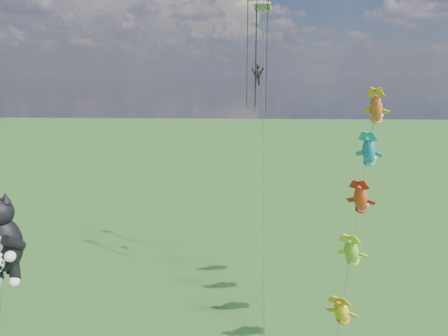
{
  "coord_description": "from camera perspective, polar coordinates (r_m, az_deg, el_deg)",
  "views": [
    {
      "loc": [
        9.24,
        -23.09,
        17.44
      ],
      "look_at": [
        7.8,
        7.43,
        10.83
      ],
      "focal_mm": 35.0,
      "sensor_mm": 36.0,
      "label": 1
    }
  ],
  "objects": [
    {
      "name": "fish_windsock_rig",
      "position": [
        27.2,
        17.39,
        -3.95
      ],
      "size": [
        6.38,
        14.73,
        18.06
      ],
      "rotation": [
        0.0,
        0.0,
        -0.08
      ],
      "color": "brown",
      "rests_on": "ground"
    },
    {
      "name": "parafoil_rig",
      "position": [
        32.29,
        4.48,
        13.67
      ],
      "size": [
        1.89,
        17.57,
        26.9
      ],
      "rotation": [
        0.0,
        0.0,
        0.08
      ],
      "color": "brown",
      "rests_on": "ground"
    },
    {
      "name": "cat_kite_rig",
      "position": [
        31.01,
        -27.23,
        -8.45
      ],
      "size": [
        2.84,
        4.32,
        10.33
      ],
      "rotation": [
        0.0,
        0.0,
        0.16
      ],
      "color": "brown",
      "rests_on": "ground"
    }
  ]
}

